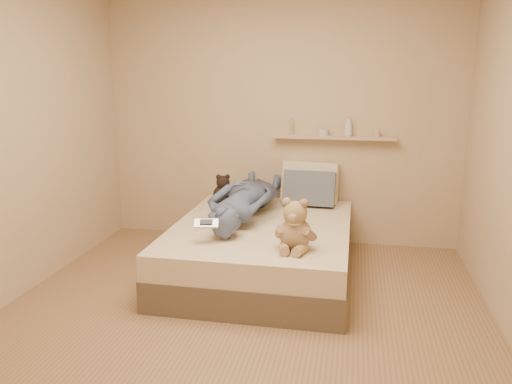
% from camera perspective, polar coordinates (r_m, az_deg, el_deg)
% --- Properties ---
extents(room, '(3.80, 3.80, 3.80)m').
position_cam_1_polar(room, '(3.24, -2.26, 5.97)').
color(room, '#8C6A48').
rests_on(room, ground).
extents(bed, '(1.50, 1.90, 0.45)m').
position_cam_1_polar(bed, '(4.39, 0.72, -6.49)').
color(bed, brown).
rests_on(bed, floor).
extents(game_console, '(0.19, 0.11, 0.06)m').
position_cam_1_polar(game_console, '(3.80, -5.70, -3.58)').
color(game_console, '#AFB0B6').
rests_on(game_console, bed).
extents(teddy_bear, '(0.33, 0.32, 0.40)m').
position_cam_1_polar(teddy_bear, '(3.66, 4.47, -4.20)').
color(teddy_bear, '#9C7055').
rests_on(teddy_bear, bed).
extents(dark_plush, '(0.20, 0.20, 0.31)m').
position_cam_1_polar(dark_plush, '(4.92, -3.78, 0.06)').
color(dark_plush, black).
rests_on(dark_plush, bed).
extents(pillow_cream, '(0.58, 0.32, 0.43)m').
position_cam_1_polar(pillow_cream, '(5.02, 6.20, 1.07)').
color(pillow_cream, beige).
rests_on(pillow_cream, bed).
extents(pillow_grey, '(0.51, 0.25, 0.37)m').
position_cam_1_polar(pillow_grey, '(4.89, 6.10, 0.37)').
color(pillow_grey, '#575A6A').
rests_on(pillow_grey, bed).
extents(person, '(0.61, 1.49, 0.35)m').
position_cam_1_polar(person, '(4.48, -1.34, -0.69)').
color(person, '#4D5479').
rests_on(person, bed).
extents(wall_shelf, '(1.20, 0.12, 0.03)m').
position_cam_1_polar(wall_shelf, '(5.00, 8.92, 6.18)').
color(wall_shelf, tan).
rests_on(wall_shelf, wall_back).
extents(shelf_bottles, '(0.88, 0.10, 0.19)m').
position_cam_1_polar(shelf_bottles, '(4.99, 9.42, 7.12)').
color(shelf_bottles, silver).
rests_on(shelf_bottles, wall_shelf).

